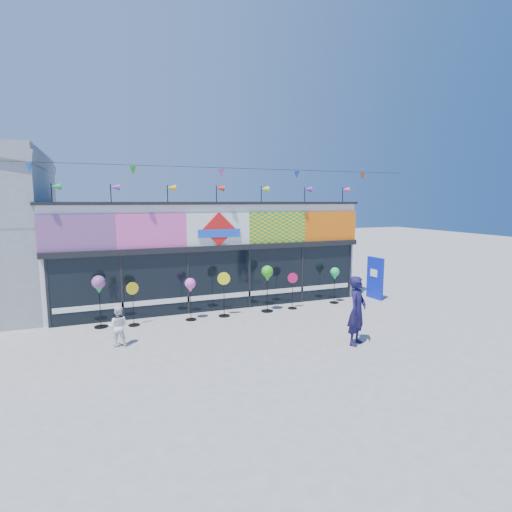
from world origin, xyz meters
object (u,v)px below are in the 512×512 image
spinner_3 (224,293)px  spinner_4 (267,275)px  spinner_5 (293,290)px  child (118,326)px  spinner_0 (99,286)px  spinner_2 (190,287)px  spinner_1 (133,303)px  adult_man (357,311)px  blue_sign (375,278)px  spinner_6 (335,274)px

spinner_3 → spinner_4: bearing=0.4°
spinner_5 → child: 6.68m
spinner_0 → spinner_2: (2.95, -0.28, -0.19)m
spinner_1 → spinner_3: bearing=-1.2°
spinner_1 → spinner_4: (4.82, -0.05, 0.63)m
spinner_0 → spinner_2: spinner_0 is taller
spinner_2 → adult_man: bearing=-45.8°
spinner_2 → spinner_5: (3.97, 0.04, -0.45)m
blue_sign → child: size_ratio=1.51×
spinner_0 → blue_sign: bearing=-0.2°
spinner_5 → spinner_6: bearing=4.5°
spinner_2 → spinner_3: 1.26m
spinner_2 → spinner_6: (5.95, 0.20, -0.01)m
spinner_6 → spinner_2: bearing=-178.1°
spinner_2 → spinner_5: spinner_2 is taller
spinner_2 → spinner_6: 5.95m
blue_sign → spinner_4: bearing=178.1°
spinner_6 → adult_man: bearing=-114.6°
spinner_1 → spinner_3: 3.13m
adult_man → child: (-6.45, 2.37, -0.42)m
blue_sign → spinner_1: size_ratio=1.20×
spinner_5 → adult_man: (0.01, -4.14, 0.26)m
spinner_3 → spinner_4: size_ratio=0.92×
child → spinner_4: bearing=-146.5°
spinner_1 → spinner_6: 7.88m
spinner_0 → adult_man: (6.93, -4.37, -0.39)m
blue_sign → spinner_2: (-7.97, -0.23, 0.31)m
spinner_4 → adult_man: bearing=-75.4°
spinner_5 → spinner_6: size_ratio=0.95×
spinner_2 → spinner_4: 2.92m
spinner_4 → spinner_6: (3.04, 0.17, -0.22)m
spinner_1 → spinner_4: spinner_4 is taller
spinner_1 → blue_sign: bearing=0.9°
spinner_5 → spinner_2: bearing=-179.4°
spinner_5 → child: bearing=-164.7°
spinner_1 → spinner_5: size_ratio=1.05×
spinner_0 → spinner_4: bearing=-2.5°
spinner_0 → child: size_ratio=1.48×
spinner_1 → spinner_3: (3.13, -0.06, 0.07)m
blue_sign → spinner_1: 9.89m
spinner_5 → adult_man: adult_man is taller
spinner_3 → spinner_5: size_ratio=1.15×
adult_man → child: bearing=126.5°
blue_sign → spinner_1: (-9.88, -0.16, -0.11)m
child → spinner_5: bearing=-149.2°
spinner_5 → spinner_4: bearing=-179.1°
spinner_6 → blue_sign: bearing=1.0°
spinner_1 → spinner_4: size_ratio=0.84×
blue_sign → spinner_2: 7.98m
spinner_3 → spinner_5: bearing=0.6°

